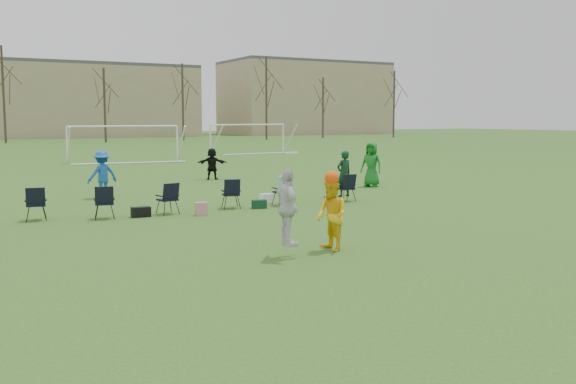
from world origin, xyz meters
TOP-DOWN VIEW (x-y plane):
  - ground at (0.00, 0.00)m, footprint 260.00×260.00m
  - fielder_blue at (-1.74, 12.62)m, footprint 1.24×0.88m
  - fielder_green_far at (9.29, 11.15)m, footprint 0.99×1.11m
  - fielder_black at (4.51, 17.47)m, footprint 1.45×1.03m
  - center_contest at (0.06, 0.53)m, footprint 1.74×1.05m
  - sideline_setup at (1.17, 7.80)m, footprint 10.87×1.95m
  - goal_mid at (4.00, 32.00)m, footprint 7.40×0.63m
  - goal_right at (16.00, 38.00)m, footprint 7.35×1.14m
  - tree_line at (0.24, 69.85)m, footprint 110.28×3.28m
  - building_row at (6.73, 96.00)m, footprint 126.00×16.00m

SIDE VIEW (x-z plane):
  - ground at x=0.00m, z-range 0.00..0.00m
  - sideline_setup at x=1.17m, z-range -0.37..1.41m
  - fielder_black at x=4.51m, z-range 0.00..1.51m
  - fielder_blue at x=-1.74m, z-range 0.00..1.74m
  - center_contest at x=0.06m, z-range -0.18..2.04m
  - fielder_green_far at x=9.29m, z-range 0.00..1.91m
  - goal_mid at x=4.00m, z-range 0.69..3.15m
  - goal_right at x=16.00m, z-range 0.69..3.15m
  - tree_line at x=0.24m, z-range -0.61..10.79m
  - building_row at x=6.73m, z-range -0.51..12.49m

